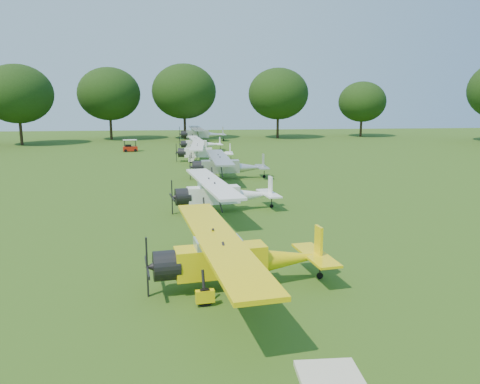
# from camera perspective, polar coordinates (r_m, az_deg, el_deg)

# --- Properties ---
(ground) EXTENTS (160.00, 160.00, 0.00)m
(ground) POSITION_cam_1_polar(r_m,az_deg,el_deg) (27.22, -2.69, -3.60)
(ground) COLOR #2D5916
(ground) RESTS_ON ground
(tree_belt) EXTENTS (137.36, 130.27, 14.52)m
(tree_belt) POSITION_cam_1_polar(r_m,az_deg,el_deg) (26.93, 4.94, 13.47)
(tree_belt) COLOR #302212
(tree_belt) RESTS_ON ground
(aircraft_2) EXTENTS (7.11, 11.27, 2.21)m
(aircraft_2) POSITION_cam_1_polar(r_m,az_deg,el_deg) (17.58, -0.67, -7.66)
(aircraft_2) COLOR yellow
(aircraft_2) RESTS_ON ground
(aircraft_3) EXTENTS (6.87, 10.88, 2.14)m
(aircraft_3) POSITION_cam_1_polar(r_m,az_deg,el_deg) (29.39, -2.29, 0.03)
(aircraft_3) COLOR white
(aircraft_3) RESTS_ON ground
(aircraft_4) EXTENTS (6.97, 11.08, 2.19)m
(aircraft_4) POSITION_cam_1_polar(r_m,az_deg,el_deg) (41.42, -1.70, 3.39)
(aircraft_4) COLOR silver
(aircraft_4) RESTS_ON ground
(aircraft_5) EXTENTS (6.46, 10.29, 2.03)m
(aircraft_5) POSITION_cam_1_polar(r_m,az_deg,el_deg) (52.97, -4.58, 5.01)
(aircraft_5) COLOR white
(aircraft_5) RESTS_ON ground
(aircraft_6) EXTENTS (5.89, 9.37, 1.84)m
(aircraft_6) POSITION_cam_1_polar(r_m,az_deg,el_deg) (64.16, -4.98, 6.01)
(aircraft_6) COLOR white
(aircraft_6) RESTS_ON ground
(aircraft_7) EXTENTS (7.69, 12.26, 2.41)m
(aircraft_7) POSITION_cam_1_polar(r_m,az_deg,el_deg) (78.17, -4.80, 7.22)
(aircraft_7) COLOR silver
(aircraft_7) RESTS_ON ground
(golf_cart) EXTENTS (2.03, 1.46, 1.58)m
(golf_cart) POSITION_cam_1_polar(r_m,az_deg,el_deg) (64.51, -13.28, 5.29)
(golf_cart) COLOR #B91F0D
(golf_cart) RESTS_ON ground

